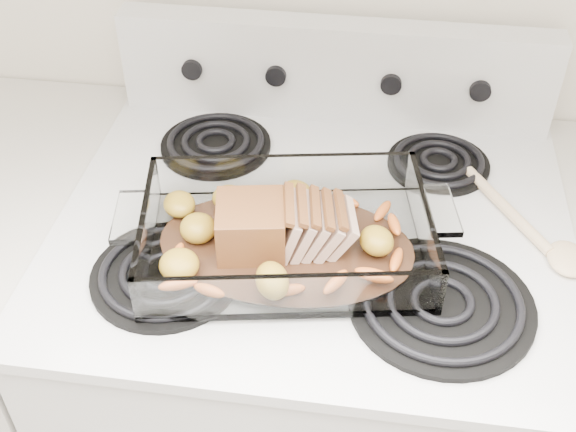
# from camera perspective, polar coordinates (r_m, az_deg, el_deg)

# --- Properties ---
(electric_range) EXTENTS (0.78, 0.70, 1.12)m
(electric_range) POSITION_cam_1_polar(r_m,az_deg,el_deg) (1.45, 1.65, -13.76)
(electric_range) COLOR silver
(electric_range) RESTS_ON ground
(baking_dish) EXTENTS (0.40, 0.26, 0.08)m
(baking_dish) POSITION_cam_1_polar(r_m,az_deg,el_deg) (1.03, -0.16, -1.90)
(baking_dish) COLOR white
(baking_dish) RESTS_ON electric_range
(pork_roast) EXTENTS (0.19, 0.09, 0.08)m
(pork_roast) POSITION_cam_1_polar(r_m,az_deg,el_deg) (1.01, -1.22, -0.78)
(pork_roast) COLOR brown
(pork_roast) RESTS_ON baking_dish
(roast_vegetables) EXTENTS (0.32, 0.17, 0.04)m
(roast_vegetables) POSITION_cam_1_polar(r_m,az_deg,el_deg) (1.05, -0.09, -0.48)
(roast_vegetables) COLOR orange
(roast_vegetables) RESTS_ON baking_dish
(wooden_spoon) EXTENTS (0.17, 0.23, 0.02)m
(wooden_spoon) POSITION_cam_1_polar(r_m,az_deg,el_deg) (1.12, 19.30, -1.52)
(wooden_spoon) COLOR beige
(wooden_spoon) RESTS_ON electric_range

